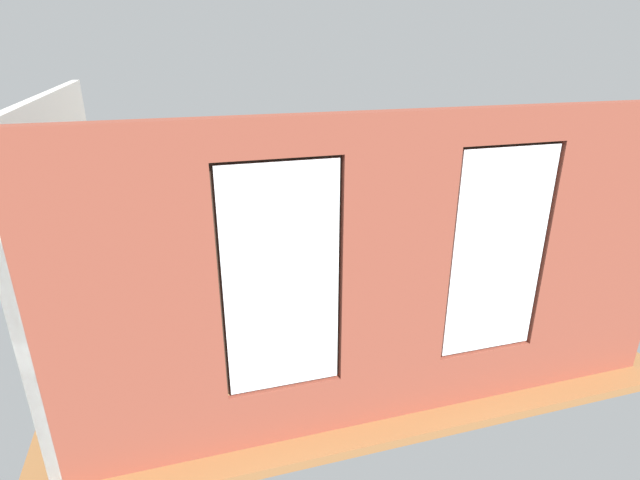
# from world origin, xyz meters

# --- Properties ---
(ground_plane) EXTENTS (6.90, 5.56, 0.10)m
(ground_plane) POSITION_xyz_m (0.00, 0.00, -0.05)
(ground_plane) COLOR brown
(brick_wall_with_windows) EXTENTS (6.30, 0.30, 3.08)m
(brick_wall_with_windows) POSITION_xyz_m (0.00, 2.40, 1.50)
(brick_wall_with_windows) COLOR brown
(brick_wall_with_windows) RESTS_ON ground_plane
(white_wall_right) EXTENTS (0.10, 4.56, 3.08)m
(white_wall_right) POSITION_xyz_m (3.10, 0.20, 1.54)
(white_wall_right) COLOR silver
(white_wall_right) RESTS_ON ground_plane
(couch_by_window) EXTENTS (1.90, 0.87, 0.80)m
(couch_by_window) POSITION_xyz_m (0.47, 1.75, 0.33)
(couch_by_window) COLOR black
(couch_by_window) RESTS_ON ground_plane
(couch_left) EXTENTS (0.95, 2.06, 0.80)m
(couch_left) POSITION_xyz_m (-2.45, 0.56, 0.33)
(couch_left) COLOR black
(couch_left) RESTS_ON ground_plane
(coffee_table) EXTENTS (1.21, 0.82, 0.45)m
(coffee_table) POSITION_xyz_m (0.43, -0.17, 0.39)
(coffee_table) COLOR tan
(coffee_table) RESTS_ON ground_plane
(cup_ceramic) EXTENTS (0.09, 0.09, 0.11)m
(cup_ceramic) POSITION_xyz_m (0.34, -0.05, 0.50)
(cup_ceramic) COLOR #33567F
(cup_ceramic) RESTS_ON coffee_table
(candle_jar) EXTENTS (0.08, 0.08, 0.10)m
(candle_jar) POSITION_xyz_m (0.43, -0.17, 0.50)
(candle_jar) COLOR #B7333D
(candle_jar) RESTS_ON coffee_table
(table_plant_small) EXTENTS (0.11, 0.11, 0.19)m
(table_plant_small) POSITION_xyz_m (0.10, -0.31, 0.55)
(table_plant_small) COLOR beige
(table_plant_small) RESTS_ON coffee_table
(remote_black) EXTENTS (0.16, 0.15, 0.02)m
(remote_black) POSITION_xyz_m (0.58, -0.27, 0.46)
(remote_black) COLOR black
(remote_black) RESTS_ON coffee_table
(remote_gray) EXTENTS (0.07, 0.18, 0.02)m
(remote_gray) POSITION_xyz_m (0.79, -0.05, 0.46)
(remote_gray) COLOR #59595B
(remote_gray) RESTS_ON coffee_table
(media_console) EXTENTS (1.03, 0.42, 0.46)m
(media_console) POSITION_xyz_m (2.80, -0.52, 0.23)
(media_console) COLOR black
(media_console) RESTS_ON ground_plane
(tv_flatscreen) EXTENTS (0.92, 0.20, 0.64)m
(tv_flatscreen) POSITION_xyz_m (2.80, -0.52, 0.78)
(tv_flatscreen) COLOR black
(tv_flatscreen) RESTS_ON media_console
(potted_plant_near_tv) EXTENTS (0.51, 0.51, 0.85)m
(potted_plant_near_tv) POSITION_xyz_m (2.25, 0.44, 0.55)
(potted_plant_near_tv) COLOR #47423D
(potted_plant_near_tv) RESTS_ON ground_plane
(potted_plant_corner_far_left) EXTENTS (0.76, 0.79, 1.14)m
(potted_plant_corner_far_left) POSITION_xyz_m (-2.59, 1.84, 0.57)
(potted_plant_corner_far_left) COLOR #47423D
(potted_plant_corner_far_left) RESTS_ON ground_plane
(potted_plant_foreground_right) EXTENTS (0.69, 0.69, 0.88)m
(potted_plant_foreground_right) POSITION_xyz_m (2.50, -1.73, 0.59)
(potted_plant_foreground_right) COLOR gray
(potted_plant_foreground_right) RESTS_ON ground_plane
(potted_plant_mid_room_small) EXTENTS (0.37, 0.37, 0.65)m
(potted_plant_mid_room_small) POSITION_xyz_m (-1.11, -0.42, 0.44)
(potted_plant_mid_room_small) COLOR gray
(potted_plant_mid_room_small) RESTS_ON ground_plane
(potted_plant_by_left_couch) EXTENTS (0.24, 0.24, 0.42)m
(potted_plant_by_left_couch) POSITION_xyz_m (-2.05, -0.90, 0.27)
(potted_plant_by_left_couch) COLOR gray
(potted_plant_by_left_couch) RESTS_ON ground_plane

